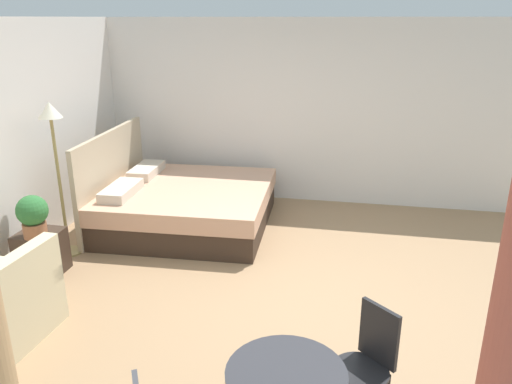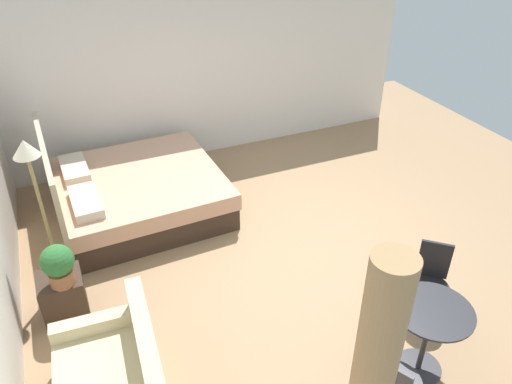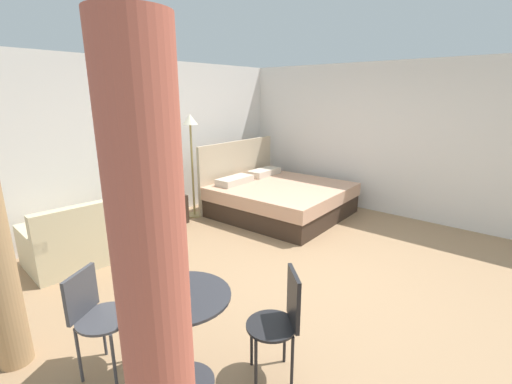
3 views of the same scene
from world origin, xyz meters
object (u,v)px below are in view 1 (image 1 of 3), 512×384
bed (183,204)px  cafe_chair_near_couch (369,357)px  nightstand (42,253)px  floor_lamp (54,140)px  potted_plant (33,215)px

bed → cafe_chair_near_couch: 3.86m
bed → nightstand: bed is taller
bed → floor_lamp: floor_lamp is taller
potted_plant → cafe_chair_near_couch: bearing=-112.5°
nightstand → cafe_chair_near_couch: bearing=-113.7°
bed → nightstand: (-1.57, 1.06, -0.06)m
floor_lamp → nightstand: bearing=-179.1°
potted_plant → floor_lamp: 0.89m
nightstand → cafe_chair_near_couch: cafe_chair_near_couch is taller
nightstand → floor_lamp: floor_lamp is taller
bed → potted_plant: (-1.67, 1.02, 0.42)m
bed → potted_plant: bearing=148.6°
bed → floor_lamp: 1.85m
nightstand → potted_plant: potted_plant is taller
cafe_chair_near_couch → floor_lamp: bearing=59.6°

